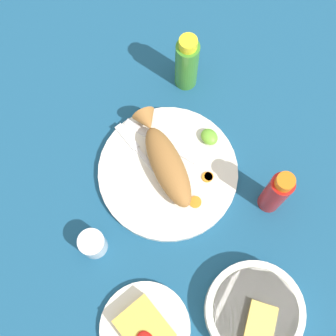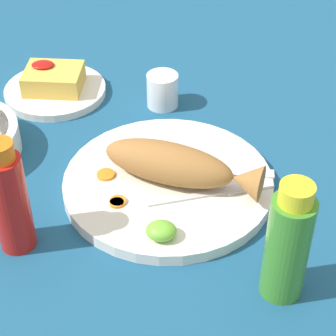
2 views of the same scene
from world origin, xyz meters
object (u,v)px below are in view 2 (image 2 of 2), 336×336
(fried_fish, at_px, (178,165))
(hot_sauce_bottle_red, at_px, (10,199))
(salt_cup, at_px, (162,92))
(side_plate_fries, at_px, (55,91))
(fork_near, at_px, (220,171))
(fork_far, at_px, (220,192))
(main_plate, at_px, (168,183))
(hot_sauce_bottle_green, at_px, (288,244))

(fried_fish, bearing_deg, hot_sauce_bottle_red, 46.73)
(salt_cup, bearing_deg, side_plate_fries, -5.99)
(hot_sauce_bottle_red, distance_m, salt_cup, 0.39)
(fork_near, bearing_deg, hot_sauce_bottle_red, -149.87)
(fork_far, height_order, salt_cup, salt_cup)
(hot_sauce_bottle_red, bearing_deg, salt_cup, -115.16)
(main_plate, bearing_deg, fork_near, -164.71)
(fork_near, bearing_deg, salt_cup, 117.92)
(salt_cup, bearing_deg, main_plate, 96.67)
(fork_near, bearing_deg, side_plate_fries, 144.37)
(main_plate, relative_size, hot_sauce_bottle_green, 1.83)
(main_plate, distance_m, fried_fish, 0.04)
(hot_sauce_bottle_green, xyz_separation_m, side_plate_fries, (0.37, -0.42, -0.07))
(fried_fish, relative_size, salt_cup, 4.01)
(fried_fish, relative_size, side_plate_fries, 1.32)
(fried_fish, height_order, hot_sauce_bottle_green, hot_sauce_bottle_green)
(main_plate, bearing_deg, fried_fish, 164.11)
(main_plate, relative_size, salt_cup, 5.14)
(hot_sauce_bottle_green, bearing_deg, side_plate_fries, -48.53)
(fork_far, relative_size, hot_sauce_bottle_red, 1.08)
(fork_near, xyz_separation_m, fork_far, (0.00, 0.05, 0.00))
(fork_near, bearing_deg, fried_fish, -156.49)
(fork_near, distance_m, hot_sauce_bottle_red, 0.31)
(fried_fish, distance_m, hot_sauce_bottle_red, 0.24)
(fried_fish, relative_size, hot_sauce_bottle_red, 1.44)
(hot_sauce_bottle_red, bearing_deg, main_plate, -146.29)
(side_plate_fries, bearing_deg, fork_near, 143.26)
(main_plate, xyz_separation_m, fried_fish, (-0.02, 0.00, 0.04))
(fork_near, xyz_separation_m, side_plate_fries, (0.30, -0.22, -0.01))
(fork_near, bearing_deg, hot_sauce_bottle_green, -68.14)
(main_plate, bearing_deg, fork_far, 160.87)
(fried_fish, height_order, fork_near, fried_fish)
(main_plate, xyz_separation_m, fork_far, (-0.08, 0.03, 0.01))
(fried_fish, distance_m, side_plate_fries, 0.34)
(main_plate, relative_size, hot_sauce_bottle_red, 1.85)
(side_plate_fries, bearing_deg, fork_far, 137.85)
(fried_fish, bearing_deg, fork_near, -141.72)
(hot_sauce_bottle_green, distance_m, side_plate_fries, 0.57)
(fork_far, xyz_separation_m, salt_cup, (0.10, -0.25, 0.01))
(fork_near, relative_size, fork_far, 1.03)
(main_plate, height_order, hot_sauce_bottle_green, hot_sauce_bottle_green)
(salt_cup, xyz_separation_m, side_plate_fries, (0.20, -0.02, -0.02))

